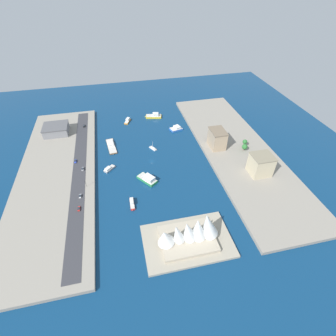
{
  "coord_description": "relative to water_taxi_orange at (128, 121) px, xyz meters",
  "views": [
    {
      "loc": [
        27.88,
        198.27,
        156.05
      ],
      "look_at": [
        -12.84,
        17.71,
        3.07
      ],
      "focal_mm": 26.97,
      "sensor_mm": 36.0,
      "label": 1
    }
  ],
  "objects": [
    {
      "name": "ground_plane",
      "position": [
        -15.56,
        85.65,
        -1.59
      ],
      "size": [
        440.0,
        440.0,
        0.0
      ],
      "primitive_type": "plane",
      "color": "navy"
    },
    {
      "name": "quay_west",
      "position": [
        -106.09,
        85.65,
        -0.02
      ],
      "size": [
        70.0,
        240.0,
        3.13
      ],
      "primitive_type": "cube",
      "color": "gray",
      "rests_on": "ground_plane"
    },
    {
      "name": "quay_east",
      "position": [
        74.97,
        85.65,
        -0.02
      ],
      "size": [
        70.0,
        240.0,
        3.13
      ],
      "primitive_type": "cube",
      "color": "gray",
      "rests_on": "ground_plane"
    },
    {
      "name": "peninsula_point",
      "position": [
        -24.47,
        183.92,
        -0.59
      ],
      "size": [
        62.78,
        40.16,
        2.0
      ],
      "primitive_type": "cube",
      "color": "#A89E89",
      "rests_on": "ground_plane"
    },
    {
      "name": "road_strip",
      "position": [
        54.02,
        85.65,
        1.62
      ],
      "size": [
        11.96,
        228.0,
        0.15
      ],
      "primitive_type": "cube",
      "color": "#38383D",
      "rests_on": "quay_east"
    },
    {
      "name": "water_taxi_orange",
      "position": [
        0.0,
        0.0,
        0.0
      ],
      "size": [
        9.4,
        14.53,
        4.12
      ],
      "color": "orange",
      "rests_on": "ground_plane"
    },
    {
      "name": "sailboat_small_white",
      "position": [
        -20.58,
        64.99,
        -0.7
      ],
      "size": [
        7.39,
        9.97,
        9.39
      ],
      "color": "white",
      "rests_on": "ground_plane"
    },
    {
      "name": "catamaran_blue",
      "position": [
        -54.66,
        31.64,
        0.07
      ],
      "size": [
        16.41,
        12.58,
        4.31
      ],
      "color": "blue",
      "rests_on": "ground_plane"
    },
    {
      "name": "barge_flat_brown",
      "position": [
        22.74,
        50.14,
        -0.48
      ],
      "size": [
        10.97,
        30.47,
        3.19
      ],
      "color": "brown",
      "rests_on": "ground_plane"
    },
    {
      "name": "tugboat_red",
      "position": [
        10.11,
        139.63,
        -0.03
      ],
      "size": [
        3.63,
        14.14,
        4.11
      ],
      "color": "red",
      "rests_on": "ground_plane"
    },
    {
      "name": "ferry_green_doubledeck",
      "position": [
        -7.14,
        113.59,
        0.83
      ],
      "size": [
        18.1,
        20.44,
        6.24
      ],
      "color": "#2D8C4C",
      "rests_on": "ground_plane"
    },
    {
      "name": "yacht_sleek_gray",
      "position": [
        26.46,
        89.8,
        -0.25
      ],
      "size": [
        11.68,
        11.46,
        3.4
      ],
      "color": "#999EA3",
      "rests_on": "ground_plane"
    },
    {
      "name": "ferry_yellow_fast",
      "position": [
        -34.28,
        -4.3,
        0.38
      ],
      "size": [
        21.76,
        12.42,
        5.71
      ],
      "color": "yellow",
      "rests_on": "ground_plane"
    },
    {
      "name": "warehouse_low_gray",
      "position": [
        81.52,
        14.36,
        6.44
      ],
      "size": [
        26.98,
        24.44,
        9.73
      ],
      "color": "gray",
      "rests_on": "quay_east"
    },
    {
      "name": "office_block_beige",
      "position": [
        -108.99,
        128.66,
        11.28
      ],
      "size": [
        19.05,
        17.9,
        19.41
      ],
      "color": "#C6B793",
      "rests_on": "quay_west"
    },
    {
      "name": "apartment_midrise_tan",
      "position": [
        -86.2,
        79.29,
        11.2
      ],
      "size": [
        14.74,
        20.51,
        19.25
      ],
      "color": "tan",
      "rests_on": "quay_west"
    },
    {
      "name": "pickup_red",
      "position": [
        51.93,
        138.29,
        2.42
      ],
      "size": [
        1.81,
        4.79,
        1.46
      ],
      "color": "black",
      "rests_on": "road_strip"
    },
    {
      "name": "van_white",
      "position": [
        51.55,
        124.29,
        2.46
      ],
      "size": [
        1.89,
        4.38,
        1.59
      ],
      "color": "black",
      "rests_on": "road_strip"
    },
    {
      "name": "suv_black",
      "position": [
        51.76,
        6.05,
        2.48
      ],
      "size": [
        1.97,
        5.18,
        1.61
      ],
      "color": "black",
      "rests_on": "road_strip"
    },
    {
      "name": "hatchback_blue",
      "position": [
        58.15,
        74.27,
        2.44
      ],
      "size": [
        2.05,
        5.18,
        1.49
      ],
      "color": "black",
      "rests_on": "road_strip"
    },
    {
      "name": "sedan_silver",
      "position": [
        50.64,
        88.24,
        2.5
      ],
      "size": [
        2.01,
        4.9,
        1.64
      ],
      "color": "black",
      "rests_on": "road_strip"
    },
    {
      "name": "traffic_light_waterfront",
      "position": [
        46.75,
        112.41,
        5.89
      ],
      "size": [
        0.36,
        0.36,
        6.5
      ],
      "color": "black",
      "rests_on": "quay_east"
    },
    {
      "name": "opera_landmark",
      "position": [
        -26.24,
        183.92,
        9.37
      ],
      "size": [
        45.02,
        28.73,
        25.28
      ],
      "color": "#BCAD93",
      "rests_on": "peninsula_point"
    },
    {
      "name": "park_tree_cluster",
      "position": [
        -113.11,
        90.01,
        6.59
      ],
      "size": [
        9.05,
        12.85,
        7.88
      ],
      "color": "brown",
      "rests_on": "quay_west"
    }
  ]
}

